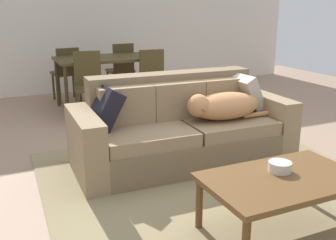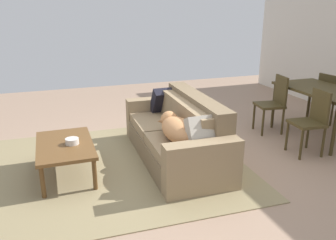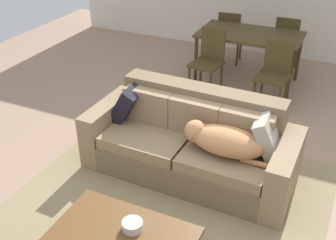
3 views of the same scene
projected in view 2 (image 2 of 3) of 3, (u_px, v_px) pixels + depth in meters
ground_plane at (170, 166)px, 4.51m from camera, size 10.00×10.00×0.00m
area_rug at (111, 167)px, 4.48m from camera, size 2.95×3.43×0.01m
couch at (178, 135)px, 4.67m from camera, size 2.17×0.94×0.86m
dog_on_left_cushion at (177, 129)px, 4.21m from camera, size 0.92×0.38×0.28m
throw_pillow_by_left_arm at (165, 101)px, 5.29m from camera, size 0.34×0.41×0.42m
throw_pillow_by_right_arm at (205, 134)px, 3.90m from camera, size 0.32×0.43×0.43m
coffee_table at (65, 147)px, 4.17m from camera, size 1.06×0.65×0.42m
bowl_on_coffee_table at (72, 141)px, 4.13m from camera, size 0.16×0.16×0.07m
dining_table at (323, 93)px, 5.36m from camera, size 1.47×0.85×0.77m
dining_chair_near_left at (274, 101)px, 5.61m from camera, size 0.45×0.45×0.93m
dining_chair_near_right at (312, 119)px, 4.76m from camera, size 0.43×0.43×0.91m
dining_chair_far_left at (330, 95)px, 6.05m from camera, size 0.44×0.44×0.87m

